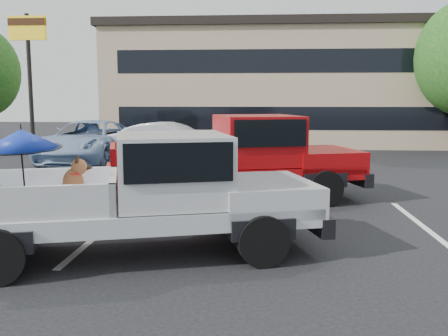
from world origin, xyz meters
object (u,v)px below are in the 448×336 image
Objects in this scene: motel_sign at (28,46)px; tree_back at (362,66)px; red_pickup at (250,154)px; silver_sedan at (171,143)px; blue_suv at (89,141)px; silver_pickup at (157,188)px.

tree_back reaches higher than motel_sign.
red_pickup is 1.39× the size of silver_sedan.
motel_sign is 5.66m from blue_suv.
silver_sedan is at bearing 98.55° from red_pickup.
tree_back is at bearing 55.53° from red_pickup.
silver_sedan is at bearing -126.49° from tree_back.
silver_pickup is at bearing -163.34° from silver_sedan.
motel_sign is at bearing 146.59° from blue_suv.
motel_sign is at bearing -147.99° from tree_back.
tree_back is 1.52× the size of silver_sedan.
tree_back is at bearing 32.01° from motel_sign.
silver_pickup is at bearing -58.67° from motel_sign.
motel_sign is at bearing 105.73° from silver_pickup.
blue_suv is at bearing 116.14° from red_pickup.
red_pickup is at bearing -44.11° from motel_sign.
red_pickup is 9.35m from blue_suv.
red_pickup is 1.13× the size of blue_suv.
tree_back is 1.18× the size of silver_pickup.
motel_sign is 0.92× the size of red_pickup.
silver_pickup is 12.20m from blue_suv.
tree_back reaches higher than silver_sedan.
motel_sign reaches higher than blue_suv.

